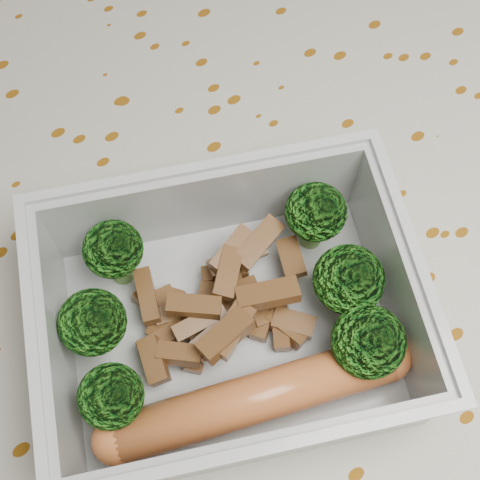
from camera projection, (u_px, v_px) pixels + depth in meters
ground_plane at (239, 436)px, 1.09m from camera, size 4.00×4.00×0.00m
dining_table at (238, 294)px, 0.48m from camera, size 1.40×0.90×0.75m
tablecloth at (238, 267)px, 0.43m from camera, size 1.46×0.96×0.19m
lunch_container at (230, 323)px, 0.35m from camera, size 0.23×0.21×0.07m
broccoli_florets at (242, 300)px, 0.34m from camera, size 0.18×0.15×0.05m
meat_pile at (219, 308)px, 0.36m from camera, size 0.11×0.09×0.03m
sausage at (255, 398)px, 0.34m from camera, size 0.16×0.07×0.03m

